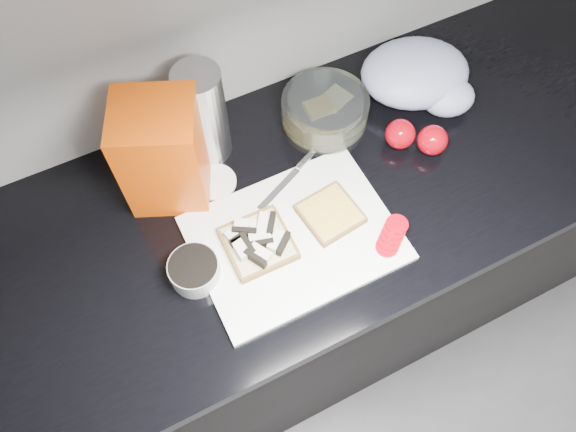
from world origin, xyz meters
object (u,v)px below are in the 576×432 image
Objects in this scene: steel_canister at (203,115)px; bread_bag at (163,153)px; glass_bowl at (325,112)px; cutting_board at (295,238)px.

bread_bag is at bearing -151.85° from steel_canister.
glass_bowl is at bearing -11.17° from steel_canister.
bread_bag reaches higher than glass_bowl.
cutting_board is 1.71× the size of steel_canister.
glass_bowl reaches higher than cutting_board.
bread_bag is 1.05× the size of steel_canister.
bread_bag is 0.12m from steel_canister.
cutting_board is at bearing -129.56° from glass_bowl.
cutting_board is 0.31m from bread_bag.
bread_bag is (-0.17, 0.23, 0.12)m from cutting_board.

